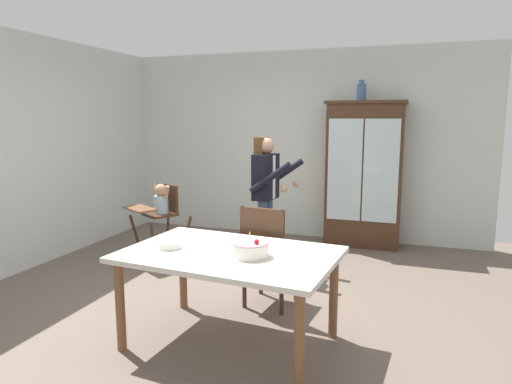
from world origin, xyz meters
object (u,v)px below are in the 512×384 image
at_px(high_chair_with_toddler, 160,208).
at_px(dining_table, 230,263).
at_px(birthday_cake, 250,249).
at_px(adult_person, 266,186).
at_px(china_cabinet, 364,174).
at_px(ceramic_vase, 361,92).
at_px(dining_chair_far_side, 266,250).
at_px(serving_bowl, 169,245).

relative_size(high_chair_with_toddler, dining_table, 0.57).
bearing_deg(birthday_cake, adult_person, 104.19).
xyz_separation_m(adult_person, birthday_cake, (0.47, -1.87, -0.17)).
height_order(china_cabinet, birthday_cake, china_cabinet).
distance_m(china_cabinet, adult_person, 1.66).
relative_size(high_chair_with_toddler, birthday_cake, 3.39).
distance_m(adult_person, birthday_cake, 1.94).
height_order(dining_table, birthday_cake, birthday_cake).
height_order(high_chair_with_toddler, birthday_cake, high_chair_with_toddler).
distance_m(ceramic_vase, birthday_cake, 3.50).
height_order(ceramic_vase, birthday_cake, ceramic_vase).
height_order(high_chair_with_toddler, adult_person, adult_person).
distance_m(china_cabinet, dining_table, 3.26).
distance_m(high_chair_with_toddler, birthday_cake, 2.51).
height_order(china_cabinet, dining_chair_far_side, china_cabinet).
relative_size(china_cabinet, adult_person, 1.29).
xyz_separation_m(birthday_cake, dining_chair_far_side, (-0.12, 0.79, -0.24)).
xyz_separation_m(high_chair_with_toddler, adult_person, (1.32, 0.12, 0.31)).
xyz_separation_m(ceramic_vase, dining_chair_far_side, (-0.53, -2.45, -1.53)).
height_order(adult_person, dining_chair_far_side, adult_person).
height_order(china_cabinet, serving_bowl, china_cabinet).
bearing_deg(ceramic_vase, china_cabinet, -2.69).
relative_size(ceramic_vase, dining_chair_far_side, 0.28).
relative_size(ceramic_vase, adult_person, 0.18).
bearing_deg(dining_chair_far_side, serving_bowl, 61.45).
xyz_separation_m(china_cabinet, ceramic_vase, (-0.08, 0.00, 1.10)).
bearing_deg(adult_person, dining_chair_far_side, -156.66).
bearing_deg(dining_chair_far_side, ceramic_vase, -96.12).
xyz_separation_m(china_cabinet, birthday_cake, (-0.49, -3.23, -0.20)).
bearing_deg(adult_person, serving_bowl, 179.50).
relative_size(ceramic_vase, dining_table, 0.16).
distance_m(adult_person, dining_chair_far_side, 1.22).
height_order(ceramic_vase, serving_bowl, ceramic_vase).
height_order(high_chair_with_toddler, dining_chair_far_side, dining_chair_far_side).
distance_m(birthday_cake, serving_bowl, 0.67).
relative_size(china_cabinet, dining_table, 1.17).
bearing_deg(china_cabinet, high_chair_with_toddler, -147.18).
relative_size(high_chair_with_toddler, dining_chair_far_side, 0.99).
relative_size(serving_bowl, dining_chair_far_side, 0.19).
bearing_deg(serving_bowl, china_cabinet, 70.30).
xyz_separation_m(ceramic_vase, high_chair_with_toddler, (-2.21, -1.48, -1.43)).
relative_size(dining_table, serving_bowl, 9.30).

